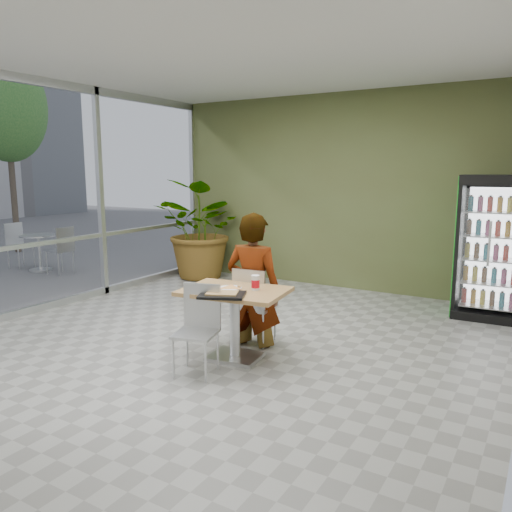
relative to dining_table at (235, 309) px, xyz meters
The scene contains 13 objects.
ground 0.66m from the dining_table, 158.52° to the left, with size 7.00×7.00×0.00m, color gray.
room_envelope 1.13m from the dining_table, 158.52° to the left, with size 6.00×7.00×3.20m, color silver, non-canonical shape.
storefront_frame 3.52m from the dining_table, behind, with size 0.10×7.00×3.20m, color #B9BBBE, non-canonical shape.
dining_table is the anchor object (origin of this frame).
chair_far 0.46m from the dining_table, 97.70° to the left, with size 0.43×0.43×0.89m.
chair_near 0.46m from the dining_table, 105.45° to the right, with size 0.47×0.47×0.86m.
seated_woman 0.50m from the dining_table, 98.04° to the left, with size 0.67×0.43×1.80m, color black.
pizza_plate 0.24m from the dining_table, behind, with size 0.34×0.29×0.03m.
soda_cup 0.36m from the dining_table, 20.44° to the left, with size 0.09×0.09×0.16m.
napkin_stack 0.41m from the dining_table, 138.23° to the right, with size 0.14×0.14×0.02m, color white.
cafeteria_tray 0.38m from the dining_table, 79.91° to the right, with size 0.44×0.32×0.02m, color black.
beverage_fridge 3.68m from the dining_table, 55.10° to the left, with size 0.90×0.71×1.90m.
potted_plant 4.08m from the dining_table, 131.14° to the left, with size 1.62×1.40×1.80m, color #245B27.
Camera 1 is at (3.11, -4.32, 1.96)m, focal length 35.00 mm.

